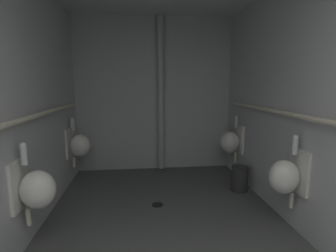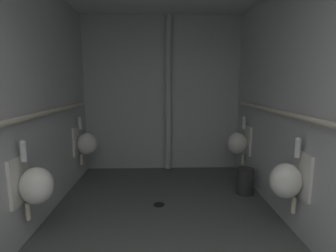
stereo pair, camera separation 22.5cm
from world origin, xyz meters
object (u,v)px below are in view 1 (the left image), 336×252
at_px(waste_bin, 240,179).
at_px(urinal_right_mid, 286,176).
at_px(urinal_left_mid, 35,188).
at_px(urinal_left_far, 78,145).
at_px(standpipe_back_wall, 161,95).
at_px(floor_drain, 158,204).
at_px(urinal_right_far, 231,141).

bearing_deg(waste_bin, urinal_right_mid, -87.21).
distance_m(urinal_left_mid, urinal_left_far, 1.62).
bearing_deg(urinal_left_mid, urinal_left_far, 90.00).
xyz_separation_m(urinal_left_far, standpipe_back_wall, (1.28, 0.48, 0.71)).
relative_size(urinal_right_mid, standpipe_back_wall, 0.30).
bearing_deg(floor_drain, waste_bin, 14.42).
relative_size(standpipe_back_wall, floor_drain, 18.28).
height_order(urinal_right_far, waste_bin, urinal_right_far).
relative_size(urinal_left_mid, urinal_left_far, 1.00).
distance_m(floor_drain, waste_bin, 1.23).
distance_m(urinal_left_far, urinal_right_mid, 2.83).
distance_m(urinal_left_mid, floor_drain, 1.48).
xyz_separation_m(urinal_right_far, standpipe_back_wall, (-1.07, 0.52, 0.71)).
bearing_deg(waste_bin, urinal_right_far, 84.49).
bearing_deg(urinal_left_far, standpipe_back_wall, 20.67).
bearing_deg(standpipe_back_wall, urinal_right_mid, -62.37).
bearing_deg(urinal_left_far, waste_bin, -13.42).
distance_m(urinal_right_mid, floor_drain, 1.54).
bearing_deg(urinal_right_mid, urinal_right_far, 90.00).
xyz_separation_m(urinal_left_far, floor_drain, (1.12, -0.85, -0.59)).
bearing_deg(urinal_left_mid, floor_drain, 34.32).
xyz_separation_m(urinal_right_mid, standpipe_back_wall, (-1.07, 2.05, 0.71)).
xyz_separation_m(urinal_left_mid, urinal_right_mid, (2.35, 0.05, 0.00)).
bearing_deg(urinal_left_far, urinal_left_mid, -90.00).
bearing_deg(floor_drain, urinal_right_mid, -30.16).
bearing_deg(standpipe_back_wall, urinal_left_mid, -121.33).
bearing_deg(urinal_right_far, urinal_left_mid, -146.06).
height_order(urinal_left_far, waste_bin, urinal_left_far).
relative_size(urinal_right_mid, waste_bin, 2.13).
relative_size(urinal_left_far, standpipe_back_wall, 0.30).
xyz_separation_m(urinal_left_mid, standpipe_back_wall, (1.28, 2.10, 0.71)).
relative_size(urinal_left_mid, urinal_right_mid, 1.00).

